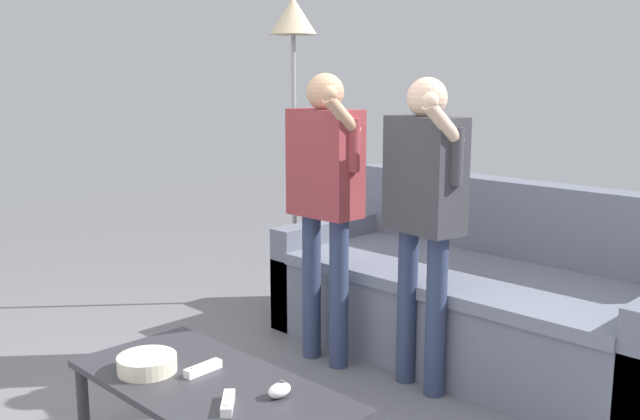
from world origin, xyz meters
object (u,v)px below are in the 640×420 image
coffee_table (211,395)px  game_remote_wand_far (228,403)px  game_remote_nunchuk (280,390)px  player_center (424,198)px  floor_lamp (293,48)px  snack_bowl (147,364)px  game_remote_wand_near (203,368)px  player_left (325,185)px  couch (480,299)px

coffee_table → game_remote_wand_far: size_ratio=8.13×
game_remote_nunchuk → player_center: bearing=101.6°
floor_lamp → snack_bowl: bearing=-58.0°
snack_bowl → game_remote_wand_near: (0.15, 0.14, -0.01)m
floor_lamp → player_left: (0.83, -0.57, -0.69)m
couch → player_left: bearing=-127.6°
coffee_table → player_center: size_ratio=0.76×
game_remote_nunchuk → floor_lamp: (-1.58, 1.54, 1.18)m
player_left → game_remote_wand_near: player_left is taller
snack_bowl → game_remote_wand_far: (0.43, 0.03, -0.01)m
game_remote_wand_near → player_center: bearing=83.8°
game_remote_nunchuk → game_remote_wand_near: game_remote_nunchuk is taller
game_remote_wand_near → player_left: bearing=111.5°
coffee_table → game_remote_wand_near: size_ratio=7.14×
player_left → game_remote_wand_near: bearing=-68.5°
player_center → game_remote_nunchuk: bearing=-78.4°
floor_lamp → game_remote_wand_near: size_ratio=12.50×
coffee_table → couch: bearing=90.2°
coffee_table → game_remote_wand_near: bearing=159.1°
floor_lamp → player_left: size_ratio=1.31×
player_center → game_remote_wand_near: size_ratio=9.39×
game_remote_nunchuk → snack_bowl: bearing=-158.0°
coffee_table → player_center: (0.03, 1.16, 0.56)m
game_remote_nunchuk → game_remote_wand_near: 0.35m
coffee_table → game_remote_wand_near: 0.11m
coffee_table → floor_lamp: size_ratio=0.57×
game_remote_wand_far → floor_lamp: bearing=131.6°
coffee_table → player_center: 1.28m
game_remote_wand_near → snack_bowl: bearing=-137.6°
couch → coffee_table: couch is taller
couch → coffee_table: (0.01, -1.71, 0.04)m
coffee_table → snack_bowl: 0.27m
snack_bowl → player_left: size_ratio=0.15×
game_remote_nunchuk → couch: bearing=99.0°
couch → game_remote_wand_far: size_ratio=15.75×
floor_lamp → game_remote_wand_far: (1.51, -1.71, -1.19)m
couch → game_remote_nunchuk: bearing=-81.0°
player_left → floor_lamp: bearing=145.5°
floor_lamp → player_center: 1.60m
snack_bowl → game_remote_wand_near: 0.20m
game_remote_wand_far → player_left: bearing=121.1°
coffee_table → player_left: player_left is taller
couch → game_remote_nunchuk: couch is taller
snack_bowl → game_remote_wand_near: size_ratio=1.40×
snack_bowl → game_remote_wand_near: bearing=42.4°
couch → game_remote_wand_near: couch is taller
couch → player_center: player_center is taller
couch → game_remote_wand_far: bearing=-83.8°
game_remote_wand_far → game_remote_nunchuk: bearing=70.0°
floor_lamp → player_center: bearing=-19.5°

